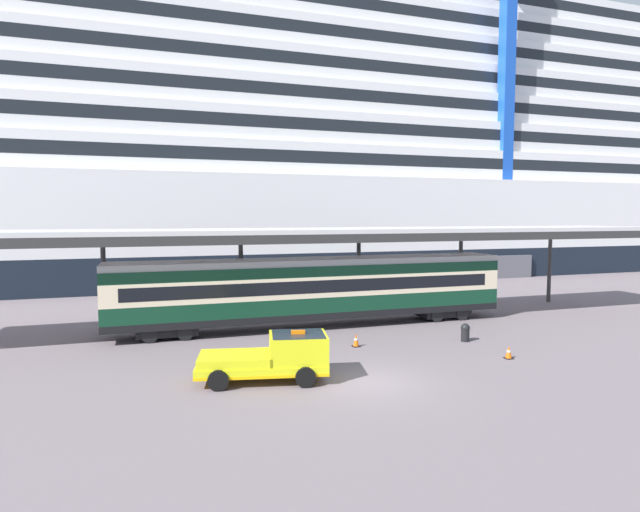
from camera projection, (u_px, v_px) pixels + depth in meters
name	position (u px, v px, depth m)	size (l,w,h in m)	color
ground_plane	(370.00, 382.00, 20.47)	(400.00, 400.00, 0.00)	slate
cruise_ship	(243.00, 150.00, 59.79)	(156.57, 29.39, 43.29)	black
platform_canopy	(313.00, 233.00, 30.71)	(47.49, 5.45, 5.86)	silver
train_carriage	(315.00, 288.00, 30.57)	(23.66, 2.81, 4.11)	black
service_truck	(275.00, 356.00, 20.64)	(5.50, 3.03, 2.02)	yellow
traffic_cone_near	(356.00, 340.00, 26.01)	(0.36, 0.36, 0.67)	black
traffic_cone_mid	(509.00, 352.00, 23.83)	(0.36, 0.36, 0.60)	black
dockside_crane	(509.00, 112.00, 55.69)	(14.43, 4.40, 55.31)	#595960
quay_bollard	(465.00, 332.00, 27.11)	(0.48, 0.48, 0.96)	black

